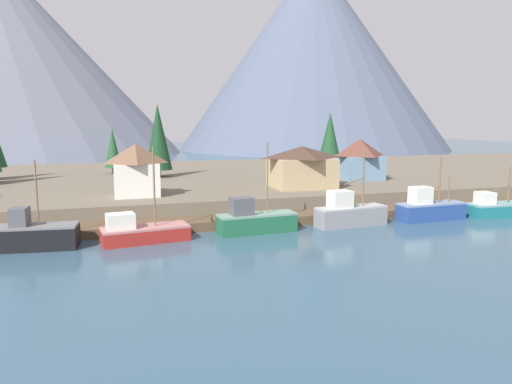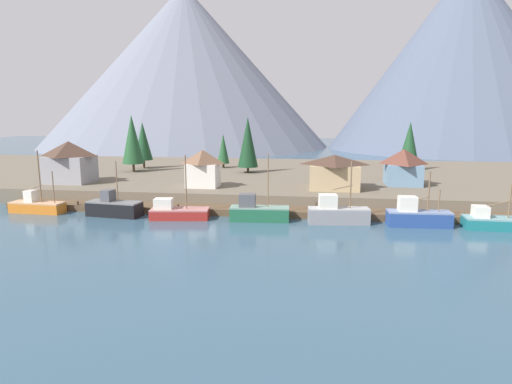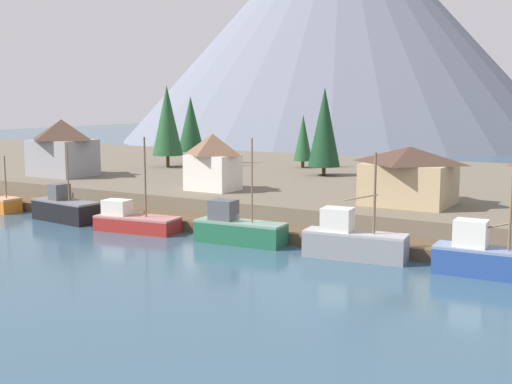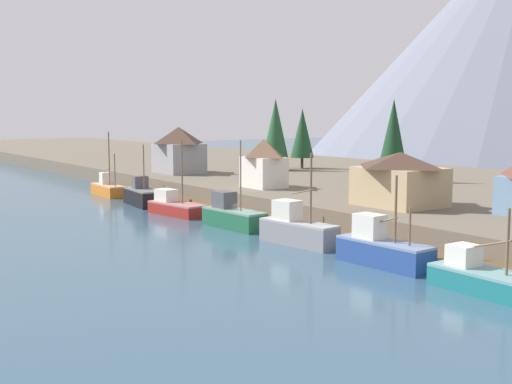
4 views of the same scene
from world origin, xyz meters
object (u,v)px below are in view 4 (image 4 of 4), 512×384
(fishing_boat_black, at_px, (142,196))
(fishing_boat_teal, at_px, (487,279))
(fishing_boat_red, at_px, (176,207))
(house_tan, at_px, (400,178))
(house_grey, at_px, (179,150))
(fishing_boat_orange, at_px, (108,189))
(conifer_mid_left, at_px, (302,133))
(conifer_mid_right, at_px, (276,129))
(conifer_back_left, at_px, (393,136))
(fishing_boat_green, at_px, (233,216))
(fishing_boat_blue, at_px, (382,249))
(fishing_boat_grey, at_px, (297,229))
(conifer_near_right, at_px, (393,147))
(house_white, at_px, (264,163))

(fishing_boat_black, relative_size, fishing_boat_teal, 0.99)
(fishing_boat_red, relative_size, house_tan, 1.09)
(fishing_boat_teal, height_order, house_grey, house_grey)
(fishing_boat_orange, distance_m, fishing_boat_teal, 64.94)
(conifer_mid_left, height_order, conifer_mid_right, conifer_mid_right)
(fishing_boat_teal, bearing_deg, house_grey, 169.94)
(conifer_mid_left, bearing_deg, fishing_boat_orange, -93.78)
(fishing_boat_orange, relative_size, conifer_back_left, 0.81)
(fishing_boat_black, xyz_separation_m, conifer_back_left, (14.65, 31.87, 7.68))
(fishing_boat_orange, xyz_separation_m, conifer_mid_left, (2.34, 35.44, 7.69))
(fishing_boat_green, distance_m, fishing_boat_teal, 31.11)
(fishing_boat_red, xyz_separation_m, fishing_boat_teal, (42.61, 0.48, -0.04))
(conifer_mid_right, bearing_deg, fishing_boat_orange, -94.92)
(house_grey, xyz_separation_m, conifer_mid_left, (4.72, 22.09, 2.40))
(fishing_boat_orange, bearing_deg, fishing_boat_black, 0.54)
(fishing_boat_blue, height_order, conifer_mid_left, conifer_mid_left)
(fishing_boat_grey, bearing_deg, conifer_mid_right, 138.21)
(fishing_boat_black, height_order, fishing_boat_teal, fishing_boat_black)
(fishing_boat_red, bearing_deg, conifer_near_right, 85.10)
(fishing_boat_blue, bearing_deg, conifer_back_left, 128.83)
(fishing_boat_orange, distance_m, conifer_back_left, 42.36)
(conifer_mid_left, xyz_separation_m, conifer_back_left, (24.91, -4.00, 0.23))
(fishing_boat_grey, relative_size, fishing_boat_blue, 1.03)
(conifer_back_left, bearing_deg, house_grey, -148.60)
(fishing_boat_orange, xyz_separation_m, fishing_boat_grey, (44.70, -0.25, 0.41))
(conifer_mid_right, bearing_deg, house_tan, -20.55)
(fishing_boat_grey, relative_size, conifer_mid_right, 0.70)
(fishing_boat_red, relative_size, conifer_mid_left, 0.86)
(house_tan, distance_m, conifer_mid_left, 47.80)
(house_white, xyz_separation_m, house_tan, (22.03, 1.44, -0.37))
(fishing_boat_green, height_order, house_grey, house_grey)
(fishing_boat_red, bearing_deg, conifer_mid_left, 111.01)
(fishing_boat_green, bearing_deg, fishing_boat_orange, 175.85)
(fishing_boat_red, height_order, house_grey, house_grey)
(house_tan, distance_m, conifer_back_left, 25.24)
(fishing_boat_black, xyz_separation_m, house_tan, (32.11, 13.99, 4.10))
(fishing_boat_orange, distance_m, house_white, 26.14)
(fishing_boat_grey, relative_size, fishing_boat_teal, 1.04)
(fishing_boat_teal, distance_m, conifer_near_right, 59.82)
(conifer_near_right, relative_size, conifer_mid_left, 0.74)
(fishing_boat_blue, relative_size, house_grey, 1.04)
(house_tan, bearing_deg, fishing_boat_blue, -52.39)
(fishing_boat_teal, distance_m, conifer_back_left, 49.89)
(fishing_boat_black, distance_m, conifer_near_right, 40.60)
(fishing_boat_orange, distance_m, fishing_boat_blue, 55.22)
(fishing_boat_orange, height_order, fishing_boat_blue, fishing_boat_orange)
(fishing_boat_grey, xyz_separation_m, fishing_boat_teal, (20.24, 0.00, -0.48))
(fishing_boat_blue, bearing_deg, fishing_boat_grey, 178.16)
(house_tan, bearing_deg, conifer_mid_right, 159.45)
(house_white, bearing_deg, house_grey, 177.18)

